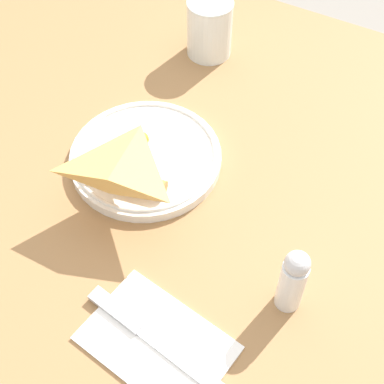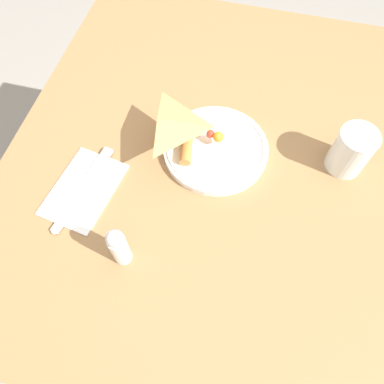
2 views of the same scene
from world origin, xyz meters
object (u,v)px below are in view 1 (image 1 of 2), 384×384
object	(u,v)px
butter_knife	(150,336)
salt_shaker	(293,280)
plate_pizza	(144,157)
napkin_folded	(157,343)
dining_table	(158,203)
milk_glass	(209,29)

from	to	relation	value
butter_knife	salt_shaker	bearing A→B (deg)	54.33
plate_pizza	salt_shaker	size ratio (longest dim) A/B	2.07
plate_pizza	salt_shaker	distance (m)	0.30
butter_knife	napkin_folded	bearing A→B (deg)	0.00
dining_table	salt_shaker	size ratio (longest dim) A/B	9.46
dining_table	napkin_folded	world-z (taller)	napkin_folded
plate_pizza	napkin_folded	distance (m)	0.28
dining_table	milk_glass	bearing A→B (deg)	99.08
plate_pizza	milk_glass	bearing A→B (deg)	96.97
milk_glass	napkin_folded	xyz separation A→B (m)	(0.19, -0.51, -0.05)
dining_table	salt_shaker	xyz separation A→B (m)	(0.26, -0.12, 0.17)
milk_glass	butter_knife	distance (m)	0.54
butter_knife	salt_shaker	distance (m)	0.18
dining_table	napkin_folded	bearing A→B (deg)	-58.97
milk_glass	salt_shaker	bearing A→B (deg)	-51.21
dining_table	milk_glass	xyz separation A→B (m)	(-0.04, 0.26, 0.16)
milk_glass	napkin_folded	size ratio (longest dim) A/B	0.54
napkin_folded	plate_pizza	bearing A→B (deg)	123.99
napkin_folded	butter_knife	xyz separation A→B (m)	(-0.01, 0.00, 0.00)
milk_glass	salt_shaker	world-z (taller)	salt_shaker
napkin_folded	salt_shaker	world-z (taller)	salt_shaker
dining_table	plate_pizza	distance (m)	0.13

